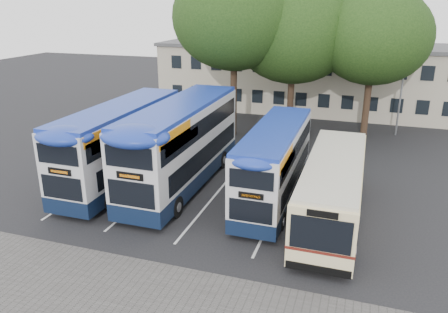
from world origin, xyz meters
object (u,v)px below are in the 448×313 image
at_px(lamp_post, 404,70).
at_px(tree_mid, 294,30).
at_px(tree_left, 234,17).
at_px(tree_right, 374,37).
at_px(bus_dd_right, 275,161).
at_px(bus_dd_left, 122,140).
at_px(bus_dd_mid, 182,141).
at_px(bus_single, 333,186).

distance_m(lamp_post, tree_mid, 8.78).
xyz_separation_m(lamp_post, tree_left, (-12.24, -3.68, 3.77)).
relative_size(lamp_post, tree_right, 0.82).
height_order(tree_right, bus_dd_right, tree_right).
height_order(tree_left, bus_dd_left, tree_left).
height_order(tree_right, bus_dd_mid, tree_right).
distance_m(bus_dd_left, bus_dd_right, 8.85).
height_order(bus_dd_left, bus_dd_right, bus_dd_left).
bearing_deg(bus_dd_left, bus_dd_right, 1.35).
height_order(tree_left, bus_dd_right, tree_left).
height_order(lamp_post, tree_mid, tree_mid).
xyz_separation_m(bus_dd_left, bus_dd_right, (8.84, 0.21, -0.28)).
distance_m(bus_dd_right, bus_single, 3.38).
distance_m(tree_left, tree_right, 10.14).
bearing_deg(bus_single, tree_right, 85.48).
relative_size(tree_right, bus_dd_left, 1.02).
bearing_deg(bus_dd_left, tree_right, 45.47).
bearing_deg(tree_right, bus_dd_left, -134.53).
bearing_deg(lamp_post, bus_single, -102.59).
bearing_deg(tree_mid, bus_dd_right, -83.28).
distance_m(tree_left, tree_mid, 4.72).
height_order(tree_mid, bus_single, tree_mid).
bearing_deg(bus_dd_right, bus_single, -22.76).
height_order(lamp_post, bus_dd_mid, lamp_post).
bearing_deg(tree_mid, bus_single, -72.19).
height_order(bus_dd_mid, bus_single, bus_dd_mid).
relative_size(bus_dd_left, bus_dd_mid, 0.94).
bearing_deg(tree_right, tree_left, -167.64).
bearing_deg(tree_left, tree_right, 12.36).
bearing_deg(tree_left, bus_dd_mid, -88.43).
relative_size(bus_dd_right, bus_single, 0.93).
distance_m(lamp_post, tree_left, 13.32).
xyz_separation_m(lamp_post, bus_single, (-3.55, -15.90, -3.35)).
relative_size(lamp_post, bus_dd_mid, 0.79).
height_order(bus_dd_right, bus_single, bus_dd_right).
bearing_deg(bus_dd_right, lamp_post, 65.55).
xyz_separation_m(lamp_post, tree_right, (-2.41, -1.53, 2.48)).
xyz_separation_m(tree_right, bus_single, (-1.14, -14.38, -5.83)).
xyz_separation_m(tree_left, bus_single, (8.69, -12.22, -7.12)).
relative_size(lamp_post, tree_left, 0.71).
distance_m(lamp_post, bus_dd_left, 21.59).
relative_size(lamp_post, bus_dd_left, 0.84).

